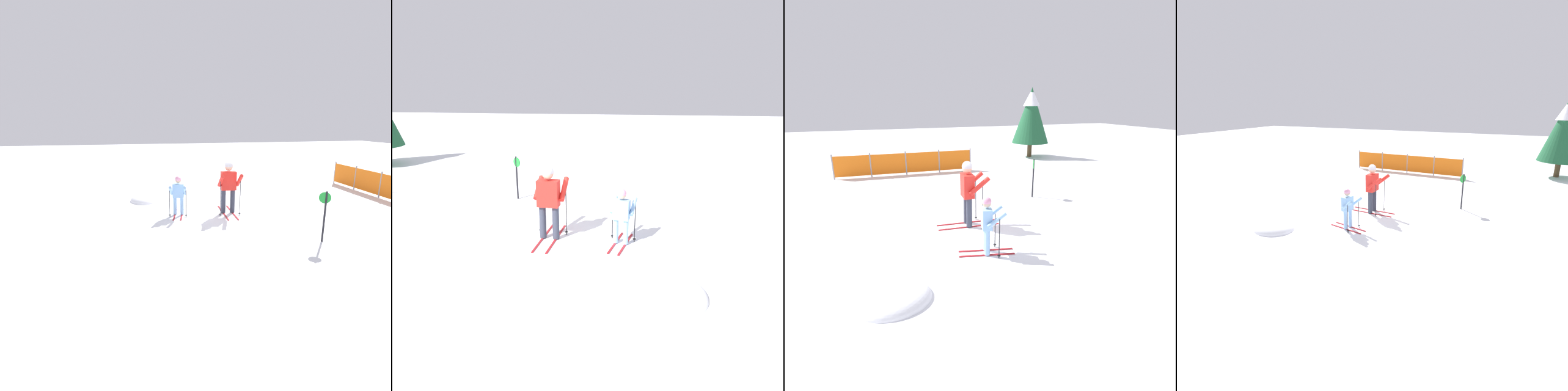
% 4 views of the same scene
% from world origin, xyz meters
% --- Properties ---
extents(ground_plane, '(60.00, 60.00, 0.00)m').
position_xyz_m(ground_plane, '(0.00, 0.00, 0.00)').
color(ground_plane, white).
extents(skier_adult, '(1.61, 0.74, 1.68)m').
position_xyz_m(skier_adult, '(0.01, 0.29, 1.00)').
color(skier_adult, maroon).
rests_on(skier_adult, ground_plane).
extents(skier_child, '(1.20, 0.60, 1.25)m').
position_xyz_m(skier_child, '(-0.10, -1.31, 0.73)').
color(skier_child, maroon).
rests_on(skier_child, ground_plane).
extents(safety_fence, '(5.87, 0.27, 1.03)m').
position_xyz_m(safety_fence, '(-0.76, 6.65, 0.51)').
color(safety_fence, gray).
rests_on(safety_fence, ground_plane).
extents(conifer_far, '(2.05, 2.05, 3.82)m').
position_xyz_m(conifer_far, '(6.50, 8.78, 2.36)').
color(conifer_far, '#4C3823').
rests_on(conifer_far, ground_plane).
extents(trail_marker, '(0.17, 0.24, 1.28)m').
position_xyz_m(trail_marker, '(2.76, 1.84, 0.80)').
color(trail_marker, black).
rests_on(trail_marker, ground_plane).
extents(snow_mound, '(1.25, 1.06, 0.50)m').
position_xyz_m(snow_mound, '(-2.12, -2.28, 0.00)').
color(snow_mound, white).
rests_on(snow_mound, ground_plane).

